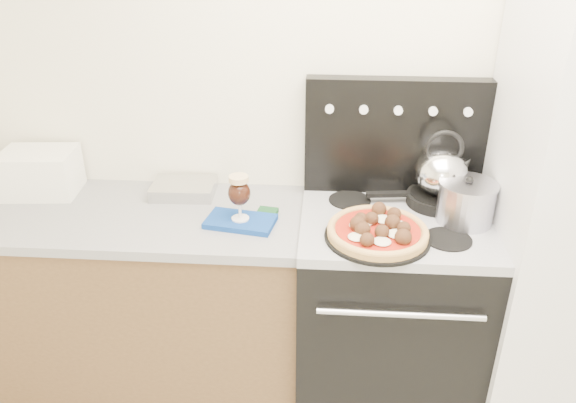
# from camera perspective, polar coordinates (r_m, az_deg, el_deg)

# --- Properties ---
(room_shell) EXTENTS (3.52, 3.01, 2.52)m
(room_shell) POSITION_cam_1_polar(r_m,az_deg,el_deg) (1.37, 12.32, -7.24)
(room_shell) COLOR silver
(room_shell) RESTS_ON ground
(base_cabinet) EXTENTS (1.45, 0.60, 0.86)m
(base_cabinet) POSITION_cam_1_polar(r_m,az_deg,el_deg) (2.70, -14.54, -9.81)
(base_cabinet) COLOR brown
(base_cabinet) RESTS_ON ground
(countertop) EXTENTS (1.48, 0.63, 0.04)m
(countertop) POSITION_cam_1_polar(r_m,az_deg,el_deg) (2.46, -15.74, -1.36)
(countertop) COLOR gray
(countertop) RESTS_ON base_cabinet
(stove_body) EXTENTS (0.76, 0.65, 0.88)m
(stove_body) POSITION_cam_1_polar(r_m,az_deg,el_deg) (2.56, 9.94, -11.21)
(stove_body) COLOR black
(stove_body) RESTS_ON ground
(cooktop) EXTENTS (0.76, 0.65, 0.04)m
(cooktop) POSITION_cam_1_polar(r_m,az_deg,el_deg) (2.31, 10.84, -2.19)
(cooktop) COLOR #ADADB2
(cooktop) RESTS_ON stove_body
(backguard) EXTENTS (0.76, 0.08, 0.50)m
(backguard) POSITION_cam_1_polar(r_m,az_deg,el_deg) (2.44, 10.76, 6.51)
(backguard) COLOR black
(backguard) RESTS_ON cooktop
(toaster_oven) EXTENTS (0.33, 0.26, 0.19)m
(toaster_oven) POSITION_cam_1_polar(r_m,az_deg,el_deg) (2.71, -23.85, 2.73)
(toaster_oven) COLOR white
(toaster_oven) RESTS_ON countertop
(foil_sheet) EXTENTS (0.28, 0.21, 0.05)m
(foil_sheet) POSITION_cam_1_polar(r_m,az_deg,el_deg) (2.53, -10.54, 1.30)
(foil_sheet) COLOR silver
(foil_sheet) RESTS_ON countertop
(oven_mitt) EXTENTS (0.30, 0.20, 0.02)m
(oven_mitt) POSITION_cam_1_polar(r_m,az_deg,el_deg) (2.26, -4.85, -2.04)
(oven_mitt) COLOR navy
(oven_mitt) RESTS_ON countertop
(beer_glass) EXTENTS (0.10, 0.10, 0.19)m
(beer_glass) POSITION_cam_1_polar(r_m,az_deg,el_deg) (2.21, -4.96, 0.40)
(beer_glass) COLOR black
(beer_glass) RESTS_ON oven_mitt
(pizza_pan) EXTENTS (0.50, 0.50, 0.01)m
(pizza_pan) POSITION_cam_1_polar(r_m,az_deg,el_deg) (2.15, 9.03, -3.56)
(pizza_pan) COLOR black
(pizza_pan) RESTS_ON cooktop
(pizza) EXTENTS (0.42, 0.42, 0.05)m
(pizza) POSITION_cam_1_polar(r_m,az_deg,el_deg) (2.13, 9.10, -2.79)
(pizza) COLOR gold
(pizza) RESTS_ON pizza_pan
(skillet) EXTENTS (0.29, 0.29, 0.05)m
(skillet) POSITION_cam_1_polar(r_m,az_deg,el_deg) (2.45, 14.93, 0.25)
(skillet) COLOR black
(skillet) RESTS_ON cooktop
(tea_kettle) EXTENTS (0.22, 0.22, 0.24)m
(tea_kettle) POSITION_cam_1_polar(r_m,az_deg,el_deg) (2.39, 15.33, 3.27)
(tea_kettle) COLOR white
(tea_kettle) RESTS_ON skillet
(stock_pot) EXTENTS (0.23, 0.23, 0.16)m
(stock_pot) POSITION_cam_1_polar(r_m,az_deg,el_deg) (2.31, 17.61, -0.19)
(stock_pot) COLOR #B8B6C3
(stock_pot) RESTS_ON cooktop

